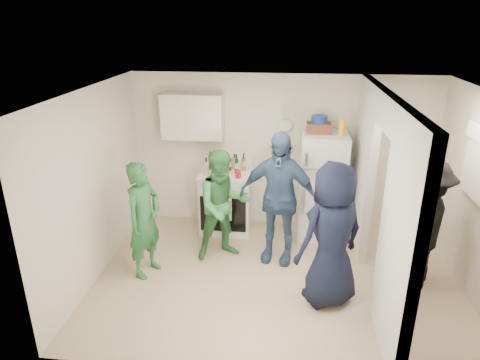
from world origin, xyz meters
name	(u,v)px	position (x,y,z in m)	size (l,w,h in m)	color
floor	(276,278)	(0.00, 0.00, 0.00)	(4.80, 4.80, 0.00)	tan
wall_back	(282,152)	(0.00, 1.70, 1.25)	(4.80, 4.80, 0.00)	silver
wall_front	(274,268)	(0.00, -1.70, 1.25)	(4.80, 4.80, 0.00)	silver
wall_left	(94,185)	(-2.40, 0.00, 1.25)	(3.40, 3.40, 0.00)	silver
ceiling	(283,92)	(0.00, 0.00, 2.50)	(4.80, 4.80, 0.00)	white
partition_pier_back	(364,167)	(1.20, 1.10, 1.25)	(0.12, 1.20, 2.50)	silver
partition_pier_front	(400,242)	(1.20, -1.10, 1.25)	(0.12, 1.20, 2.50)	silver
partition_header	(389,112)	(1.20, 0.00, 2.30)	(0.12, 1.00, 0.40)	silver
stove	(226,201)	(-0.87, 1.37, 0.49)	(0.83, 0.69, 0.98)	white
upper_cabinet	(193,116)	(-1.40, 1.52, 1.85)	(0.95, 0.34, 0.70)	silver
fridge	(321,186)	(0.64, 1.34, 0.84)	(0.69, 0.67, 1.68)	white
wicker_basket	(319,128)	(0.54, 1.39, 1.75)	(0.35, 0.25, 0.15)	brown
blue_bowl	(319,119)	(0.54, 1.39, 1.88)	(0.24, 0.24, 0.11)	navy
yellow_cup_stack_top	(342,127)	(0.86, 1.24, 1.80)	(0.09, 0.09, 0.25)	#FFB215
wall_clock	(286,126)	(0.05, 1.68, 1.70)	(0.22, 0.22, 0.03)	white
spice_shelf	(282,147)	(0.00, 1.65, 1.35)	(0.35, 0.08, 0.03)	olive
nook_window	(480,164)	(2.38, 0.20, 1.65)	(0.03, 0.70, 0.80)	black
nook_window_frame	(479,164)	(2.36, 0.20, 1.65)	(0.04, 0.76, 0.86)	white
yellow_cup_stack_stove	(216,170)	(-0.99, 1.15, 1.11)	(0.09, 0.09, 0.25)	yellow
red_cup	(238,174)	(-0.65, 1.17, 1.04)	(0.09, 0.09, 0.12)	red
person_green_left	(144,220)	(-1.76, -0.03, 0.80)	(0.58, 0.38, 1.59)	#2A6A34
person_green_center	(223,205)	(-0.79, 0.52, 0.81)	(0.78, 0.61, 1.61)	#3A8545
person_denim	(278,198)	(-0.02, 0.53, 0.95)	(1.11, 0.46, 1.90)	#334B6F
person_navy	(332,236)	(0.64, -0.39, 0.90)	(0.88, 0.57, 1.80)	black
person_nook	(424,224)	(1.83, 0.15, 0.85)	(1.10, 0.63, 1.70)	black
bottle_a	(210,160)	(-1.14, 1.51, 1.14)	(0.06, 0.06, 0.31)	brown
bottle_b	(214,165)	(-1.03, 1.29, 1.14)	(0.06, 0.06, 0.31)	#194416
bottle_c	(221,161)	(-0.97, 1.53, 1.13)	(0.06, 0.06, 0.29)	#B4BCC4
bottle_d	(227,164)	(-0.84, 1.33, 1.14)	(0.06, 0.06, 0.31)	brown
bottle_e	(235,162)	(-0.75, 1.56, 1.11)	(0.08, 0.08, 0.26)	#A8B6BA
bottle_f	(237,164)	(-0.70, 1.38, 1.14)	(0.06, 0.06, 0.31)	#163D19
bottle_g	(244,162)	(-0.60, 1.51, 1.13)	(0.07, 0.07, 0.29)	olive
bottle_h	(206,166)	(-1.16, 1.25, 1.13)	(0.07, 0.07, 0.28)	silver
bottle_i	(229,162)	(-0.83, 1.49, 1.12)	(0.08, 0.08, 0.28)	#4F2B0D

